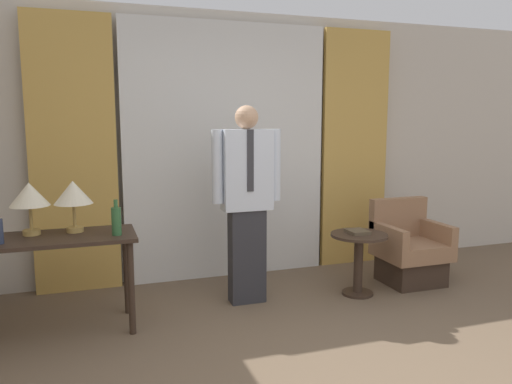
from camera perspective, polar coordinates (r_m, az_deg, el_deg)
name	(u,v)px	position (r m, az deg, el deg)	size (l,w,h in m)	color
wall_back	(224,146)	(5.22, -3.73, 5.30)	(10.00, 0.06, 2.70)	beige
curtain_sheer_center	(227,152)	(5.10, -3.33, 4.56)	(2.09, 0.06, 2.58)	white
curtain_drape_left	(73,156)	(4.91, -20.15, 3.91)	(0.78, 0.06, 2.58)	gold
curtain_drape_right	(355,149)	(5.67, 11.19, 4.80)	(0.78, 0.06, 2.58)	gold
desk	(54,251)	(4.08, -22.10, -6.31)	(1.20, 0.56, 0.75)	#38281E
table_lamp_left	(29,196)	(4.12, -24.48, -0.42)	(0.29, 0.29, 0.40)	tan
table_lamp_right	(73,194)	(4.10, -20.17, -0.22)	(0.29, 0.29, 0.40)	tan
bottle_near_edge	(116,220)	(3.93, -15.67, -3.15)	(0.07, 0.07, 0.27)	#336638
person	(247,197)	(4.36, -1.05, -0.57)	(0.62, 0.21, 1.74)	#2D2D33
armchair	(409,251)	(5.25, 17.10, -6.51)	(0.63, 0.58, 0.82)	#38281E
side_table	(359,254)	(4.74, 11.65, -6.91)	(0.52, 0.52, 0.58)	#38281E
book	(358,232)	(4.71, 11.53, -4.47)	(0.18, 0.21, 0.03)	brown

